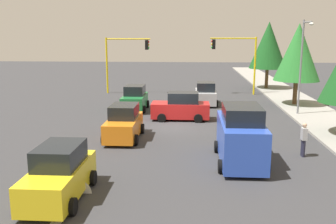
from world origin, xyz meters
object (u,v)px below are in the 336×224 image
Objects in this scene: car_red at (181,107)px; delivery_van_blue at (241,136)px; street_lamp_curbside at (303,57)px; car_orange at (124,123)px; car_yellow at (59,174)px; car_silver at (206,94)px; traffic_signal_far_left at (237,54)px; tree_roadside_mid at (298,52)px; traffic_signal_far_right at (124,54)px; car_green at (135,99)px; tree_roadside_far at (268,45)px; pedestrian_crossing at (304,139)px.

delivery_van_blue is at bearing 18.87° from car_red.
car_orange is (6.81, -11.84, -3.45)m from street_lamp_curbside.
car_yellow and car_silver have the same top height.
car_silver is (5.98, -3.27, -3.17)m from traffic_signal_far_left.
tree_roadside_mid is at bearing 89.82° from car_silver.
traffic_signal_far_right reaches higher than car_green.
delivery_van_blue reaches higher than car_yellow.
tree_roadside_far is at bearing 150.68° from car_red.
car_green reaches higher than pedestrian_crossing.
delivery_van_blue is at bearing 4.39° from car_silver.
street_lamp_curbside is (10.39, 3.49, 0.29)m from traffic_signal_far_left.
tree_roadside_mid reaches higher than traffic_signal_far_right.
car_yellow is (14.99, -12.73, -3.45)m from street_lamp_curbside.
delivery_van_blue is at bearing 58.61° from car_orange.
pedestrian_crossing is (2.67, 9.46, 0.01)m from car_orange.
delivery_van_blue is 2.82× the size of pedestrian_crossing.
car_red is (12.00, 6.21, -3.12)m from traffic_signal_far_right.
tree_roadside_far is 1.07× the size of tree_roadside_mid.
traffic_signal_far_left reaches higher than car_orange.
street_lamp_curbside is at bearing 119.91° from car_orange.
car_orange is 0.98× the size of car_yellow.
traffic_signal_far_right is at bearing -126.32° from car_silver.
car_yellow is (13.38, -4.04, 0.00)m from car_red.
car_green is at bearing 179.22° from car_yellow.
car_orange is at bearing -24.32° from car_silver.
tree_roadside_mid is at bearing 101.76° from car_green.
traffic_signal_far_left is 20.14m from pedestrian_crossing.
tree_roadside_mid reaches higher than car_orange.
tree_roadside_far is 24.33m from pedestrian_crossing.
pedestrian_crossing is at bearing -12.89° from tree_roadside_mid.
car_green is at bearing -130.24° from car_red.
traffic_signal_far_right is 0.81× the size of street_lamp_curbside.
car_orange is at bearing -25.88° from traffic_signal_far_left.
car_red is at bearing 163.19° from car_yellow.
tree_roadside_far is (-4.00, 3.79, 0.76)m from traffic_signal_far_left.
traffic_signal_far_right is 3.34× the size of pedestrian_crossing.
tree_roadside_far is 32.38m from car_yellow.
traffic_signal_far_right is (0.00, -11.41, -0.04)m from traffic_signal_far_left.
car_orange is 8.23m from car_yellow.
traffic_signal_far_left is 19.37m from car_orange.
traffic_signal_far_left is 0.78× the size of tree_roadside_far.
car_green is 2.25× the size of pedestrian_crossing.
car_silver is at bearing -162.45° from pedestrian_crossing.
tree_roadside_far reaches higher than car_green.
tree_roadside_mid reaches higher than car_silver.
car_yellow is (29.38, -13.03, -3.93)m from tree_roadside_far.
delivery_van_blue is at bearing -13.31° from tree_roadside_far.
car_green is (-3.23, -3.82, -0.00)m from car_red.
traffic_signal_far_right reaches higher than car_red.
car_yellow is 1.08× the size of car_green.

